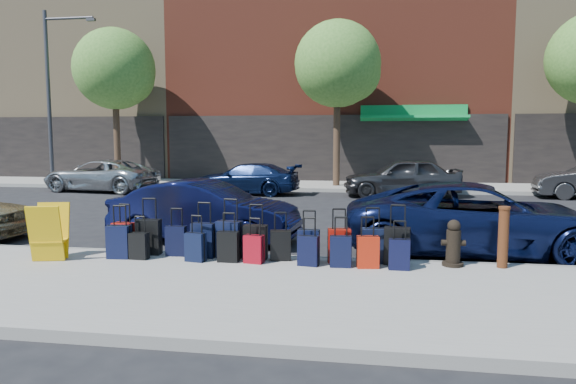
% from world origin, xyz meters
% --- Properties ---
extents(ground, '(120.00, 120.00, 0.00)m').
position_xyz_m(ground, '(0.00, 0.00, 0.00)').
color(ground, black).
rests_on(ground, ground).
extents(sidewalk_near, '(60.00, 4.00, 0.15)m').
position_xyz_m(sidewalk_near, '(0.00, -6.50, 0.07)').
color(sidewalk_near, gray).
rests_on(sidewalk_near, ground).
extents(sidewalk_far, '(60.00, 4.00, 0.15)m').
position_xyz_m(sidewalk_far, '(0.00, 10.00, 0.07)').
color(sidewalk_far, gray).
rests_on(sidewalk_far, ground).
extents(curb_near, '(60.00, 0.08, 0.15)m').
position_xyz_m(curb_near, '(0.00, -4.48, 0.07)').
color(curb_near, gray).
rests_on(curb_near, ground).
extents(curb_far, '(60.00, 0.08, 0.15)m').
position_xyz_m(curb_far, '(0.00, 7.98, 0.07)').
color(curb_far, gray).
rests_on(curb_far, ground).
extents(building_left, '(15.00, 12.12, 16.00)m').
position_xyz_m(building_left, '(-16.00, 17.98, 7.98)').
color(building_left, '#8F7958').
rests_on(building_left, ground).
extents(building_center, '(17.00, 12.85, 20.00)m').
position_xyz_m(building_center, '(0.00, 17.99, 9.98)').
color(building_center, maroon).
rests_on(building_center, ground).
extents(tree_left, '(3.80, 3.80, 7.27)m').
position_xyz_m(tree_left, '(-9.86, 9.50, 5.41)').
color(tree_left, black).
rests_on(tree_left, sidewalk_far).
extents(tree_center, '(3.80, 3.80, 7.27)m').
position_xyz_m(tree_center, '(0.64, 9.50, 5.41)').
color(tree_center, black).
rests_on(tree_center, sidewalk_far).
extents(streetlight, '(2.59, 0.18, 8.00)m').
position_xyz_m(streetlight, '(-12.80, 8.80, 4.66)').
color(streetlight, '#333338').
rests_on(streetlight, sidewalk_far).
extents(suitcase_front_0, '(0.41, 0.27, 0.93)m').
position_xyz_m(suitcase_front_0, '(-2.54, -4.79, 0.44)').
color(suitcase_front_0, '#A2110A').
rests_on(suitcase_front_0, sidewalk_near).
extents(suitcase_front_1, '(0.45, 0.28, 1.04)m').
position_xyz_m(suitcase_front_1, '(-2.05, -4.77, 0.48)').
color(suitcase_front_1, black).
rests_on(suitcase_front_1, sidewalk_near).
extents(suitcase_front_2, '(0.37, 0.22, 0.87)m').
position_xyz_m(suitcase_front_2, '(-1.51, -4.79, 0.42)').
color(suitcase_front_2, black).
rests_on(suitcase_front_2, sidewalk_near).
extents(suitcase_front_3, '(0.43, 0.25, 1.00)m').
position_xyz_m(suitcase_front_3, '(-0.98, -4.83, 0.46)').
color(suitcase_front_3, black).
rests_on(suitcase_front_3, sidewalk_near).
extents(suitcase_front_4, '(0.48, 0.31, 1.06)m').
position_xyz_m(suitcase_front_4, '(-0.51, -4.79, 0.48)').
color(suitcase_front_4, black).
rests_on(suitcase_front_4, sidewalk_near).
extents(suitcase_front_5, '(0.42, 0.24, 0.98)m').
position_xyz_m(suitcase_front_5, '(-0.02, -4.83, 0.46)').
color(suitcase_front_5, black).
rests_on(suitcase_front_5, sidewalk_near).
extents(suitcase_front_6, '(0.38, 0.26, 0.85)m').
position_xyz_m(suitcase_front_6, '(0.44, -4.85, 0.42)').
color(suitcase_front_6, black).
rests_on(suitcase_front_6, sidewalk_near).
extents(suitcase_front_7, '(0.37, 0.21, 0.90)m').
position_xyz_m(suitcase_front_7, '(0.93, -4.85, 0.43)').
color(suitcase_front_7, black).
rests_on(suitcase_front_7, sidewalk_near).
extents(suitcase_front_8, '(0.42, 0.27, 0.94)m').
position_xyz_m(suitcase_front_8, '(1.46, -4.82, 0.44)').
color(suitcase_front_8, '#9B120A').
rests_on(suitcase_front_8, sidewalk_near).
extents(suitcase_front_9, '(0.41, 0.24, 0.96)m').
position_xyz_m(suitcase_front_9, '(2.03, -4.76, 0.45)').
color(suitcase_front_9, black).
rests_on(suitcase_front_9, sidewalk_near).
extents(suitcase_front_10, '(0.45, 0.28, 1.02)m').
position_xyz_m(suitcase_front_10, '(2.44, -4.83, 0.47)').
color(suitcase_front_10, black).
rests_on(suitcase_front_10, sidewalk_near).
extents(suitcase_back_0, '(0.41, 0.26, 0.95)m').
position_xyz_m(suitcase_back_0, '(-2.45, -5.14, 0.45)').
color(suitcase_back_0, black).
rests_on(suitcase_back_0, sidewalk_near).
extents(suitcase_back_1, '(0.33, 0.20, 0.77)m').
position_xyz_m(suitcase_back_1, '(-2.06, -5.15, 0.39)').
color(suitcase_back_1, black).
rests_on(suitcase_back_1, sidewalk_near).
extents(suitcase_back_3, '(0.37, 0.25, 0.81)m').
position_xyz_m(suitcase_back_3, '(-1.02, -5.15, 0.40)').
color(suitcase_back_3, black).
rests_on(suitcase_back_3, sidewalk_near).
extents(suitcase_back_4, '(0.36, 0.21, 0.86)m').
position_xyz_m(suitcase_back_4, '(-0.44, -5.09, 0.42)').
color(suitcase_back_4, black).
rests_on(suitcase_back_4, sidewalk_near).
extents(suitcase_back_5, '(0.35, 0.24, 0.78)m').
position_xyz_m(suitcase_back_5, '(0.02, -5.11, 0.39)').
color(suitcase_back_5, maroon).
rests_on(suitcase_back_5, sidewalk_near).
extents(suitcase_back_7, '(0.37, 0.25, 0.82)m').
position_xyz_m(suitcase_back_7, '(0.97, -5.13, 0.41)').
color(suitcase_back_7, black).
rests_on(suitcase_back_7, sidewalk_near).
extents(suitcase_back_8, '(0.36, 0.22, 0.84)m').
position_xyz_m(suitcase_back_8, '(1.51, -5.14, 0.41)').
color(suitcase_back_8, black).
rests_on(suitcase_back_8, sidewalk_near).
extents(suitcase_back_9, '(0.38, 0.26, 0.85)m').
position_xyz_m(suitcase_back_9, '(1.95, -5.13, 0.42)').
color(suitcase_back_9, '#B01F0B').
rests_on(suitcase_back_9, sidewalk_near).
extents(suitcase_back_10, '(0.34, 0.20, 0.81)m').
position_xyz_m(suitcase_back_10, '(2.46, -5.17, 0.40)').
color(suitcase_back_10, black).
rests_on(suitcase_back_10, sidewalk_near).
extents(fire_hydrant, '(0.40, 0.35, 0.79)m').
position_xyz_m(fire_hydrant, '(3.37, -4.78, 0.51)').
color(fire_hydrant, black).
rests_on(fire_hydrant, sidewalk_near).
extents(bollard, '(0.19, 0.19, 1.02)m').
position_xyz_m(bollard, '(4.16, -4.77, 0.68)').
color(bollard, '#38190C').
rests_on(bollard, sidewalk_near).
extents(display_rack, '(0.68, 0.72, 0.99)m').
position_xyz_m(display_rack, '(-3.58, -5.48, 0.64)').
color(display_rack, '#E5B00C').
rests_on(display_rack, sidewalk_near).
extents(car_near_1, '(4.22, 1.78, 1.35)m').
position_xyz_m(car_near_1, '(-1.59, -2.82, 0.68)').
color(car_near_1, '#0C1036').
rests_on(car_near_1, ground).
extents(car_near_2, '(5.26, 2.70, 1.42)m').
position_xyz_m(car_near_2, '(4.10, -3.17, 0.71)').
color(car_near_2, '#0D163D').
rests_on(car_near_2, ground).
extents(car_far_0, '(5.15, 2.91, 1.36)m').
position_xyz_m(car_far_0, '(-9.40, 6.78, 0.68)').
color(car_far_0, '#B3B6BA').
rests_on(car_far_0, ground).
extents(car_far_1, '(4.48, 2.12, 1.26)m').
position_xyz_m(car_far_1, '(-2.97, 6.64, 0.63)').
color(car_far_1, '#0D193C').
rests_on(car_far_1, ground).
extents(car_far_2, '(4.65, 2.26, 1.53)m').
position_xyz_m(car_far_2, '(3.22, 6.76, 0.76)').
color(car_far_2, '#333336').
rests_on(car_far_2, ground).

